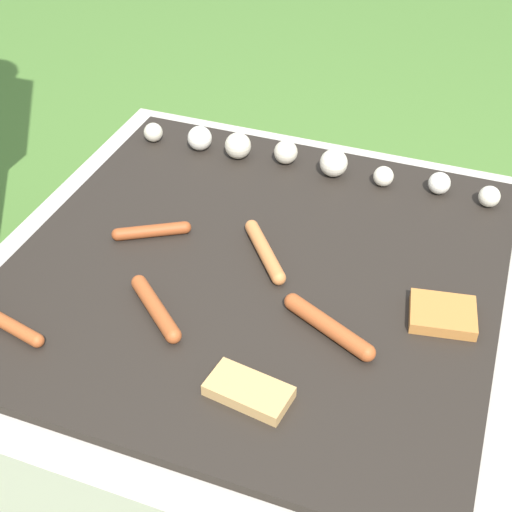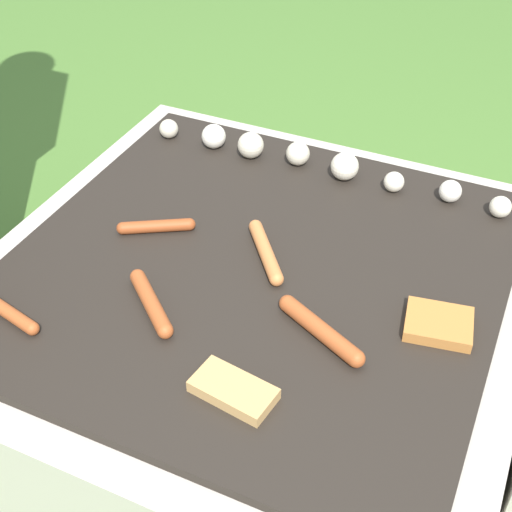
# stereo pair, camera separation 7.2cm
# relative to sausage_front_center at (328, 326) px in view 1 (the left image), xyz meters

# --- Properties ---
(ground_plane) EXTENTS (14.00, 14.00, 0.00)m
(ground_plane) POSITION_rel_sausage_front_center_xyz_m (-0.16, 0.12, -0.46)
(ground_plane) COLOR #47702D
(grill) EXTENTS (0.96, 0.96, 0.44)m
(grill) POSITION_rel_sausage_front_center_xyz_m (-0.16, 0.12, -0.24)
(grill) COLOR #B2AA9E
(grill) RESTS_ON ground_plane
(sausage_front_center) EXTENTS (0.17, 0.10, 0.03)m
(sausage_front_center) POSITION_rel_sausage_front_center_xyz_m (0.00, 0.00, 0.00)
(sausage_front_center) COLOR #A34C23
(sausage_front_center) RESTS_ON grill
(sausage_mid_right) EXTENTS (0.13, 0.12, 0.03)m
(sausage_mid_right) POSITION_rel_sausage_front_center_xyz_m (-0.27, -0.06, -0.00)
(sausage_mid_right) COLOR #A34C23
(sausage_mid_right) RESTS_ON grill
(sausage_mid_left) EXTENTS (0.12, 0.14, 0.03)m
(sausage_mid_left) POSITION_rel_sausage_front_center_xyz_m (-0.16, 0.14, -0.00)
(sausage_mid_left) COLOR #C6753D
(sausage_mid_left) RESTS_ON grill
(sausage_front_right) EXTENTS (0.13, 0.09, 0.02)m
(sausage_front_right) POSITION_rel_sausage_front_center_xyz_m (-0.37, 0.13, -0.00)
(sausage_front_right) COLOR #93421E
(sausage_front_right) RESTS_ON grill
(sausage_back_left) EXTENTS (0.15, 0.05, 0.02)m
(sausage_back_left) POSITION_rel_sausage_front_center_xyz_m (-0.48, -0.17, -0.00)
(sausage_back_left) COLOR #A34C23
(sausage_back_left) RESTS_ON grill
(bread_slice_right) EXTENTS (0.13, 0.08, 0.02)m
(bread_slice_right) POSITION_rel_sausage_front_center_xyz_m (-0.07, -0.16, -0.00)
(bread_slice_right) COLOR tan
(bread_slice_right) RESTS_ON grill
(bread_slice_left) EXTENTS (0.12, 0.10, 0.02)m
(bread_slice_left) POSITION_rel_sausage_front_center_xyz_m (0.17, 0.09, -0.00)
(bread_slice_left) COLOR #B27033
(bread_slice_left) RESTS_ON grill
(mushroom_row) EXTENTS (0.77, 0.07, 0.06)m
(mushroom_row) POSITION_rel_sausage_front_center_xyz_m (-0.20, 0.45, 0.01)
(mushroom_row) COLOR beige
(mushroom_row) RESTS_ON grill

